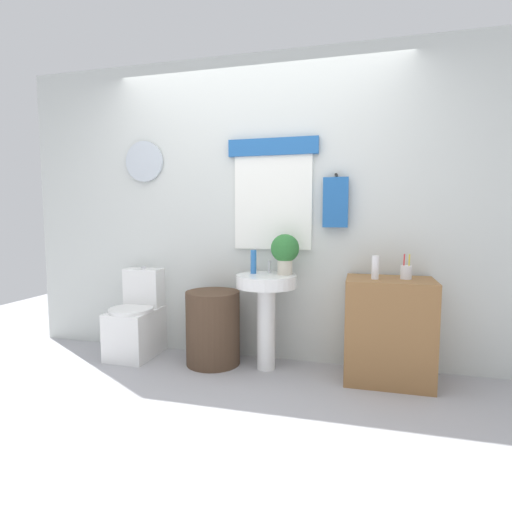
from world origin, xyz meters
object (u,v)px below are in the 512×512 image
(soap_bottle, at_px, (253,262))
(toothbrush_cup, at_px, (406,272))
(potted_plant, at_px, (285,251))
(pedestal_sink, at_px, (266,300))
(lotion_bottle, at_px, (375,267))
(toilet, at_px, (137,322))
(wooden_cabinet, at_px, (389,330))
(laundry_hamper, at_px, (213,328))

(soap_bottle, relative_size, toothbrush_cup, 1.05)
(soap_bottle, xyz_separation_m, potted_plant, (0.26, 0.01, 0.10))
(pedestal_sink, bearing_deg, potted_plant, 23.20)
(pedestal_sink, height_order, lotion_bottle, lotion_bottle)
(pedestal_sink, bearing_deg, toothbrush_cup, 1.09)
(toilet, xyz_separation_m, lotion_bottle, (2.03, -0.07, 0.57))
(potted_plant, bearing_deg, wooden_cabinet, -4.25)
(soap_bottle, xyz_separation_m, lotion_bottle, (0.96, -0.09, -0.00))
(toilet, distance_m, soap_bottle, 1.22)
(toothbrush_cup, bearing_deg, potted_plant, 177.51)
(pedestal_sink, height_order, wooden_cabinet, wooden_cabinet)
(wooden_cabinet, height_order, toothbrush_cup, toothbrush_cup)
(potted_plant, bearing_deg, pedestal_sink, -156.80)
(toilet, height_order, pedestal_sink, toilet)
(pedestal_sink, height_order, potted_plant, potted_plant)
(toilet, bearing_deg, toothbrush_cup, -0.34)
(toilet, bearing_deg, lotion_bottle, -2.07)
(potted_plant, bearing_deg, toothbrush_cup, -2.49)
(wooden_cabinet, relative_size, toothbrush_cup, 4.23)
(pedestal_sink, relative_size, wooden_cabinet, 0.99)
(laundry_hamper, distance_m, wooden_cabinet, 1.41)
(wooden_cabinet, xyz_separation_m, lotion_bottle, (-0.11, -0.04, 0.48))
(wooden_cabinet, xyz_separation_m, toothbrush_cup, (0.11, 0.02, 0.44))
(wooden_cabinet, bearing_deg, lotion_bottle, -160.19)
(soap_bottle, relative_size, lotion_bottle, 1.12)
(toilet, relative_size, laundry_hamper, 1.27)
(lotion_bottle, bearing_deg, laundry_hamper, 178.23)
(toilet, bearing_deg, wooden_cabinet, -0.89)
(toilet, bearing_deg, pedestal_sink, -1.60)
(laundry_hamper, xyz_separation_m, toothbrush_cup, (1.52, 0.02, 0.53))
(toilet, relative_size, potted_plant, 2.41)
(laundry_hamper, bearing_deg, toilet, 177.40)
(potted_plant, relative_size, lotion_bottle, 1.89)
(pedestal_sink, distance_m, lotion_bottle, 0.89)
(toilet, bearing_deg, potted_plant, 1.14)
(pedestal_sink, xyz_separation_m, potted_plant, (0.14, 0.06, 0.39))
(wooden_cabinet, relative_size, potted_plant, 2.39)
(toilet, distance_m, potted_plant, 1.50)
(potted_plant, bearing_deg, laundry_hamper, -174.30)
(wooden_cabinet, bearing_deg, soap_bottle, 177.32)
(laundry_hamper, xyz_separation_m, lotion_bottle, (1.30, -0.04, 0.56))
(laundry_hamper, height_order, pedestal_sink, pedestal_sink)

